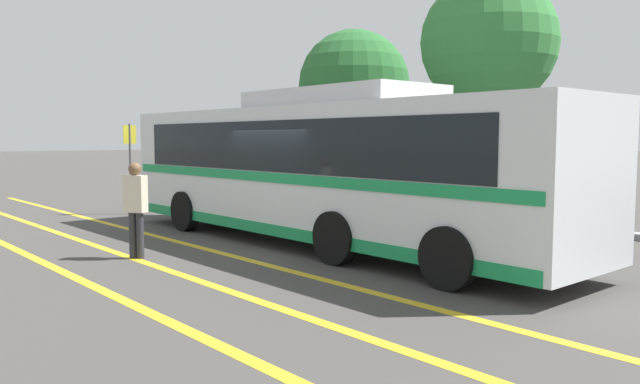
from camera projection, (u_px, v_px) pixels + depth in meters
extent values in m
plane|color=#423F3D|center=(301.00, 246.00, 13.58)|extent=(220.00, 220.00, 0.00)
cube|color=gold|center=(236.00, 257.00, 12.28)|extent=(32.26, 0.20, 0.01)
cube|color=gold|center=(161.00, 268.00, 11.24)|extent=(32.26, 0.20, 0.01)
cube|color=gold|center=(80.00, 280.00, 10.29)|extent=(32.26, 0.20, 0.01)
cube|color=#99999E|center=(480.00, 218.00, 17.61)|extent=(40.26, 0.36, 0.15)
cube|color=silver|center=(320.00, 169.00, 13.57)|extent=(12.27, 2.58, 2.68)
cube|color=black|center=(320.00, 146.00, 13.53)|extent=(10.55, 2.62, 1.05)
cube|color=#198C4C|center=(320.00, 175.00, 13.58)|extent=(12.03, 2.62, 0.20)
cube|color=#198C4C|center=(320.00, 225.00, 13.68)|extent=(12.03, 2.61, 0.24)
cube|color=black|center=(182.00, 160.00, 18.19)|extent=(0.05, 2.24, 1.98)
cube|color=black|center=(181.00, 121.00, 18.09)|extent=(0.05, 1.78, 0.24)
cube|color=silver|center=(339.00, 98.00, 12.98)|extent=(4.30, 2.05, 0.36)
cube|color=black|center=(178.00, 198.00, 18.50)|extent=(0.05, 1.90, 0.04)
cube|color=black|center=(178.00, 205.00, 18.52)|extent=(0.05, 1.90, 0.04)
cylinder|color=black|center=(185.00, 211.00, 15.73)|extent=(1.00, 0.28, 1.00)
cylinder|color=black|center=(263.00, 204.00, 17.33)|extent=(1.00, 0.28, 1.00)
cylinder|color=black|center=(336.00, 238.00, 11.49)|extent=(1.00, 0.28, 1.00)
cylinder|color=black|center=(421.00, 226.00, 13.09)|extent=(1.00, 0.28, 1.00)
cylinder|color=black|center=(449.00, 258.00, 9.56)|extent=(1.00, 0.28, 1.00)
cylinder|color=black|center=(533.00, 241.00, 11.15)|extent=(1.00, 0.28, 1.00)
cube|color=navy|center=(237.00, 184.00, 24.38)|extent=(4.35, 2.02, 0.51)
cube|color=black|center=(236.00, 171.00, 24.41)|extent=(1.88, 1.63, 0.51)
cylinder|color=black|center=(275.00, 191.00, 24.05)|extent=(0.61, 0.25, 0.60)
cylinder|color=black|center=(242.00, 194.00, 22.91)|extent=(0.61, 0.25, 0.60)
cylinder|color=black|center=(234.00, 187.00, 25.89)|extent=(0.61, 0.25, 0.60)
cylinder|color=black|center=(201.00, 190.00, 24.75)|extent=(0.61, 0.25, 0.60)
cube|color=#335B33|center=(356.00, 193.00, 19.85)|extent=(4.21, 1.92, 0.58)
cube|color=black|center=(354.00, 176.00, 19.88)|extent=(1.78, 1.65, 0.49)
cylinder|color=black|center=(405.00, 203.00, 19.50)|extent=(0.60, 0.21, 0.60)
cylinder|color=black|center=(366.00, 208.00, 18.34)|extent=(0.60, 0.21, 0.60)
cylinder|color=black|center=(347.00, 198.00, 21.41)|extent=(0.60, 0.21, 0.60)
cylinder|color=black|center=(309.00, 201.00, 20.25)|extent=(0.60, 0.21, 0.60)
cube|color=silver|center=(516.00, 205.00, 15.61)|extent=(4.80, 1.84, 0.74)
cube|color=black|center=(512.00, 181.00, 15.64)|extent=(2.04, 1.55, 0.47)
cylinder|color=black|center=(588.00, 222.00, 15.10)|extent=(0.61, 0.22, 0.60)
cylinder|color=black|center=(556.00, 229.00, 14.03)|extent=(0.61, 0.22, 0.60)
cylinder|color=black|center=(482.00, 212.00, 17.25)|extent=(0.61, 0.22, 0.60)
cylinder|color=black|center=(448.00, 217.00, 16.17)|extent=(0.61, 0.22, 0.60)
cylinder|color=#2D2D33|center=(140.00, 236.00, 12.08)|extent=(0.14, 0.14, 0.90)
cylinder|color=#2D2D33|center=(133.00, 235.00, 12.13)|extent=(0.14, 0.14, 0.90)
cube|color=beige|center=(135.00, 194.00, 12.03)|extent=(0.47, 0.40, 0.72)
sphere|color=brown|center=(135.00, 169.00, 11.99)|extent=(0.24, 0.24, 0.24)
cylinder|color=#59595E|center=(131.00, 169.00, 19.13)|extent=(0.07, 0.07, 2.78)
cube|color=yellow|center=(130.00, 135.00, 19.04)|extent=(0.03, 0.40, 0.56)
cylinder|color=#513823|center=(486.00, 153.00, 19.72)|extent=(0.28, 0.28, 3.72)
sphere|color=#337A38|center=(489.00, 43.00, 19.42)|extent=(4.24, 4.24, 4.24)
cylinder|color=#513823|center=(354.00, 164.00, 23.75)|extent=(0.28, 0.28, 2.73)
sphere|color=#28662D|center=(354.00, 86.00, 23.50)|extent=(4.20, 4.20, 4.20)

